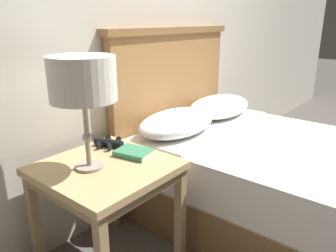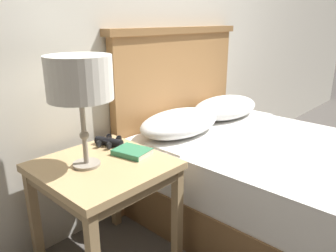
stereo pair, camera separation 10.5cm
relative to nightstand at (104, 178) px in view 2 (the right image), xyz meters
name	(u,v)px [view 2 (the right image)]	position (x,y,z in m)	size (l,w,h in m)	color
ground_plane	(268,244)	(0.71, -0.55, -0.51)	(20.00, 20.00, 0.00)	#514C47
wall_back	(150,9)	(0.71, 0.38, 0.79)	(8.00, 0.06, 2.60)	beige
nightstand	(104,178)	(0.00, 0.00, 0.00)	(0.58, 0.58, 0.58)	tan
bed	(275,180)	(0.91, -0.47, -0.19)	(1.24, 1.79, 1.19)	brown
table_lamp	(80,80)	(-0.07, 0.03, 0.48)	(0.29, 0.29, 0.51)	gray
book_on_nightstand	(132,152)	(0.17, -0.02, 0.09)	(0.17, 0.20, 0.03)	silver
binoculars_pair	(109,142)	(0.16, 0.16, 0.10)	(0.15, 0.16, 0.05)	black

